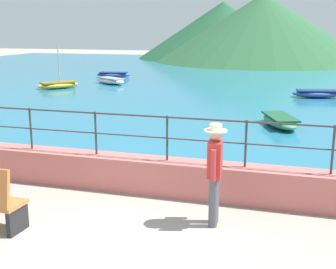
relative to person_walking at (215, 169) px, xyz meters
The scene contains 11 objects.
promenade_wall 1.76m from the person_walking, 134.98° to the left, with size 20.00×0.56×0.70m, color #BC605B.
railing 1.68m from the person_walking, 134.98° to the left, with size 18.44×0.04×0.90m.
lake_water 23.85m from the person_walking, 92.80° to the left, with size 64.00×44.32×0.06m, color #236B89.
hill_main 42.89m from the person_walking, 99.36° to the left, with size 18.62×18.62×6.11m, color #1E4C2D.
hill_secondary 38.75m from the person_walking, 93.53° to the left, with size 21.29×21.29×6.61m, color #285633.
person_walking is the anchor object (origin of this frame).
boat_0 23.05m from the person_walking, 117.37° to the left, with size 2.41×1.26×0.36m.
boat_2 18.39m from the person_walking, 127.99° to the left, with size 2.15×2.35×2.27m.
boat_3 15.15m from the person_walking, 81.74° to the left, with size 2.43×1.33×0.36m.
boat_4 19.57m from the person_walking, 118.56° to the left, with size 2.42×1.99×0.36m.
boat_5 8.06m from the person_walking, 84.61° to the left, with size 1.64×2.47×0.36m.
Camera 1 is at (2.37, -4.83, 3.24)m, focal length 47.03 mm.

